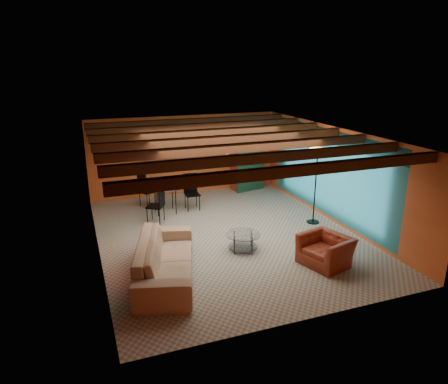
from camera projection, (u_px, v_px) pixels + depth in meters
name	position (u px, v px, depth m)	size (l,w,h in m)	color
room	(225.00, 147.00, 10.32)	(6.52, 8.01, 2.71)	#9C988B
sofa	(165.00, 259.00, 8.70)	(2.88, 1.13, 0.84)	tan
armchair	(326.00, 250.00, 9.28)	(1.06, 0.92, 0.69)	maroon
coffee_table	(243.00, 242.00, 10.02)	(0.84, 0.84, 0.43)	silver
dining_table	(165.00, 195.00, 12.44)	(2.17, 2.17, 1.13)	silver
armoire	(248.00, 163.00, 14.68)	(1.10, 0.54, 1.93)	maroon
floor_lamp	(315.00, 186.00, 11.48)	(0.45, 0.45, 2.17)	black
ceiling_fan	(227.00, 148.00, 10.22)	(1.50, 1.50, 0.44)	#472614
painting	(159.00, 149.00, 13.67)	(1.05, 0.03, 0.65)	black
potted_plant	(248.00, 129.00, 14.31)	(0.43, 0.37, 0.48)	#26661E
vase	(164.00, 174.00, 12.24)	(0.18, 0.18, 0.19)	orange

